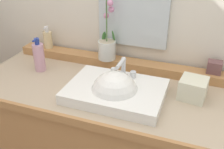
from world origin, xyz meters
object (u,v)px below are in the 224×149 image
object	(u,v)px
trinket_box	(214,67)
lotion_bottle	(39,57)
sink_basin	(115,93)
soap_dispenser	(48,39)
potted_plant	(107,45)
tissue_box	(193,88)

from	to	relation	value
trinket_box	lotion_bottle	distance (m)	1.02
sink_basin	lotion_bottle	world-z (taller)	lotion_bottle
soap_dispenser	trinket_box	distance (m)	1.07
sink_basin	potted_plant	size ratio (longest dim) A/B	1.23
potted_plant	trinket_box	world-z (taller)	potted_plant
sink_basin	trinket_box	bearing A→B (deg)	36.93
soap_dispenser	trinket_box	size ratio (longest dim) A/B	1.89
potted_plant	soap_dispenser	size ratio (longest dim) A/B	2.70
soap_dispenser	lotion_bottle	distance (m)	0.23
lotion_bottle	sink_basin	bearing A→B (deg)	-13.18
trinket_box	tissue_box	world-z (taller)	trinket_box
potted_plant	lotion_bottle	distance (m)	0.42
lotion_bottle	tissue_box	distance (m)	0.90
lotion_bottle	tissue_box	size ratio (longest dim) A/B	1.59
sink_basin	lotion_bottle	xyz separation A→B (m)	(-0.53, 0.12, 0.07)
trinket_box	sink_basin	bearing A→B (deg)	-141.33
soap_dispenser	lotion_bottle	bearing A→B (deg)	-71.26
soap_dispenser	tissue_box	xyz separation A→B (m)	(0.97, -0.21, -0.06)
trinket_box	tissue_box	size ratio (longest dim) A/B	0.60
potted_plant	tissue_box	world-z (taller)	potted_plant
sink_basin	lotion_bottle	bearing A→B (deg)	166.82
tissue_box	trinket_box	bearing A→B (deg)	67.08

